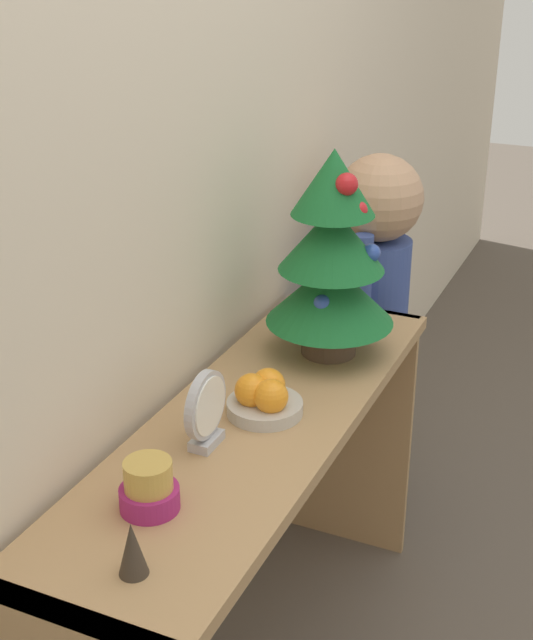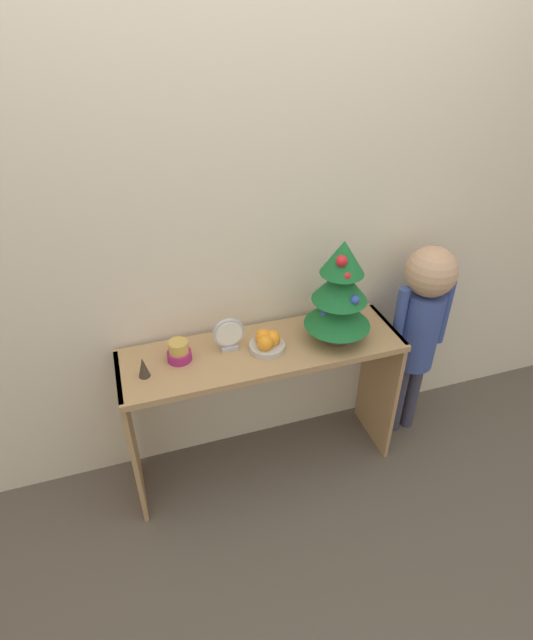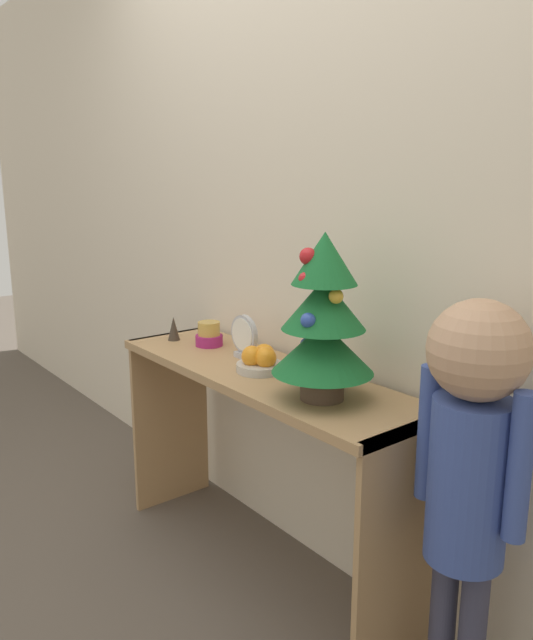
# 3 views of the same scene
# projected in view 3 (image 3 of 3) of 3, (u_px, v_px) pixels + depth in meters

# --- Properties ---
(ground_plane) EXTENTS (12.00, 12.00, 0.00)m
(ground_plane) POSITION_uv_depth(u_px,v_px,m) (217.00, 586.00, 2.13)
(ground_plane) COLOR brown
(back_wall) EXTENTS (7.00, 0.05, 2.50)m
(back_wall) POSITION_uv_depth(u_px,v_px,m) (315.00, 212.00, 2.11)
(back_wall) COLOR beige
(back_wall) RESTS_ON ground_plane
(console_table) EXTENTS (1.26, 0.38, 0.74)m
(console_table) POSITION_uv_depth(u_px,v_px,m) (260.00, 415.00, 2.12)
(console_table) COLOR tan
(console_table) RESTS_ON ground_plane
(mini_tree) EXTENTS (0.29, 0.29, 0.48)m
(mini_tree) POSITION_uv_depth(u_px,v_px,m) (323.00, 318.00, 1.75)
(mini_tree) COLOR #4C3828
(mini_tree) RESTS_ON console_table
(fruit_bowl) EXTENTS (0.16, 0.16, 0.09)m
(fruit_bowl) POSITION_uv_depth(u_px,v_px,m) (260.00, 360.00, 2.06)
(fruit_bowl) COLOR #B7B2A8
(fruit_bowl) RESTS_ON console_table
(singing_bowl) EXTENTS (0.10, 0.10, 0.09)m
(singing_bowl) POSITION_uv_depth(u_px,v_px,m) (209.00, 335.00, 2.37)
(singing_bowl) COLOR #9E2366
(singing_bowl) RESTS_ON console_table
(desk_clock) EXTENTS (0.14, 0.04, 0.16)m
(desk_clock) POSITION_uv_depth(u_px,v_px,m) (244.00, 337.00, 2.20)
(desk_clock) COLOR #B2B2B7
(desk_clock) RESTS_ON console_table
(figurine) EXTENTS (0.05, 0.05, 0.09)m
(figurine) POSITION_uv_depth(u_px,v_px,m) (174.00, 328.00, 2.45)
(figurine) COLOR #382D23
(figurine) RESTS_ON console_table
(child_figure) EXTENTS (0.30, 0.24, 1.10)m
(child_figure) POSITION_uv_depth(u_px,v_px,m) (471.00, 450.00, 1.47)
(child_figure) COLOR #38384C
(child_figure) RESTS_ON ground_plane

